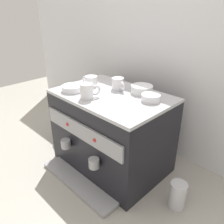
{
  "coord_description": "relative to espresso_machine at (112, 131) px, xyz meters",
  "views": [
    {
      "loc": [
        0.84,
        -0.84,
        0.94
      ],
      "look_at": [
        0.0,
        0.0,
        0.37
      ],
      "focal_mm": 36.42,
      "sensor_mm": 36.0,
      "label": 1
    }
  ],
  "objects": [
    {
      "name": "ceramic_bowl_0",
      "position": [
        0.21,
        0.08,
        0.26
      ],
      "size": [
        0.1,
        0.1,
        0.04
      ],
      "color": "white",
      "rests_on": "espresso_machine"
    },
    {
      "name": "ceramic_cup_2",
      "position": [
        -0.03,
        0.08,
        0.28
      ],
      "size": [
        0.11,
        0.07,
        0.07
      ],
      "color": "white",
      "rests_on": "espresso_machine"
    },
    {
      "name": "ground_plane",
      "position": [
        0.0,
        0.0,
        -0.24
      ],
      "size": [
        4.0,
        4.0,
        0.0
      ],
      "primitive_type": "plane",
      "color": "#9E998E"
    },
    {
      "name": "espresso_machine",
      "position": [
        0.0,
        0.0,
        0.0
      ],
      "size": [
        0.65,
        0.56,
        0.48
      ],
      "color": "black",
      "rests_on": "ground_plane"
    },
    {
      "name": "ceramic_bowl_1",
      "position": [
        0.11,
        0.14,
        0.26
      ],
      "size": [
        0.12,
        0.12,
        0.04
      ],
      "color": "white",
      "rests_on": "espresso_machine"
    },
    {
      "name": "coffee_grinder",
      "position": [
        -0.49,
        0.04,
        -0.05
      ],
      "size": [
        0.17,
        0.17,
        0.39
      ],
      "color": "black",
      "rests_on": "ground_plane"
    },
    {
      "name": "ceramic_bowl_2",
      "position": [
        -0.2,
        -0.12,
        0.26
      ],
      "size": [
        0.13,
        0.13,
        0.03
      ],
      "color": "white",
      "rests_on": "espresso_machine"
    },
    {
      "name": "ceramic_cup_1",
      "position": [
        -0.19,
        0.01,
        0.27
      ],
      "size": [
        0.11,
        0.08,
        0.06
      ],
      "color": "white",
      "rests_on": "espresso_machine"
    },
    {
      "name": "milk_pitcher",
      "position": [
        0.48,
        -0.01,
        -0.17
      ],
      "size": [
        0.08,
        0.08,
        0.15
      ],
      "primitive_type": "cylinder",
      "color": "#B7B7BC",
      "rests_on": "ground_plane"
    },
    {
      "name": "tiled_backsplash_wall",
      "position": [
        0.0,
        0.39,
        0.28
      ],
      "size": [
        2.8,
        0.03,
        1.03
      ],
      "primitive_type": "cube",
      "color": "silver",
      "rests_on": "ground_plane"
    },
    {
      "name": "ceramic_cup_0",
      "position": [
        -0.05,
        -0.13,
        0.28
      ],
      "size": [
        0.07,
        0.11,
        0.08
      ],
      "color": "white",
      "rests_on": "espresso_machine"
    }
  ]
}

